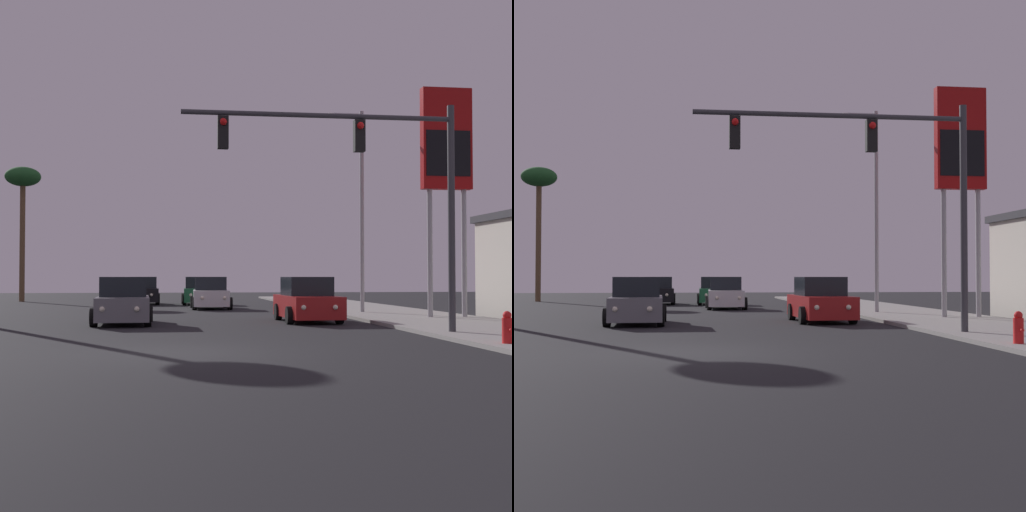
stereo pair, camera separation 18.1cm
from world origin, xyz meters
TOP-DOWN VIEW (x-y plane):
  - ground_plane at (0.00, 0.00)m, footprint 120.00×120.00m
  - sidewalk_right at (9.50, 10.00)m, footprint 5.00×60.00m
  - car_white at (2.01, 21.55)m, footprint 2.04×4.34m
  - car_green at (1.68, 27.60)m, footprint 2.04×4.33m
  - car_black at (-1.71, 28.11)m, footprint 2.04×4.34m
  - car_red at (4.91, 10.24)m, footprint 2.04×4.34m
  - car_grey at (-1.85, 9.77)m, footprint 2.04×4.34m
  - traffic_light_mast at (5.51, 3.53)m, footprint 7.84×0.36m
  - street_lamp at (8.24, 14.96)m, footprint 1.74×0.24m
  - gas_station_sign at (10.60, 10.74)m, footprint 2.00×0.42m
  - fire_hydrant at (7.61, -0.10)m, footprint 0.24×0.34m
  - palm_tree_far at (-10.01, 34.00)m, footprint 2.40×2.40m

SIDE VIEW (x-z plane):
  - ground_plane at x=0.00m, z-range 0.00..0.00m
  - sidewalk_right at x=9.50m, z-range 0.00..0.12m
  - fire_hydrant at x=7.61m, z-range 0.11..0.87m
  - car_white at x=2.01m, z-range -0.08..1.60m
  - car_green at x=1.68m, z-range -0.08..1.60m
  - car_black at x=-1.71m, z-range -0.08..1.60m
  - car_red at x=4.91m, z-range -0.08..1.60m
  - car_grey at x=-1.85m, z-range -0.08..1.60m
  - traffic_light_mast at x=5.51m, z-range 1.50..8.00m
  - street_lamp at x=8.24m, z-range 0.62..9.62m
  - gas_station_sign at x=10.60m, z-range 2.12..11.12m
  - palm_tree_far at x=-10.01m, z-range 3.39..12.56m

